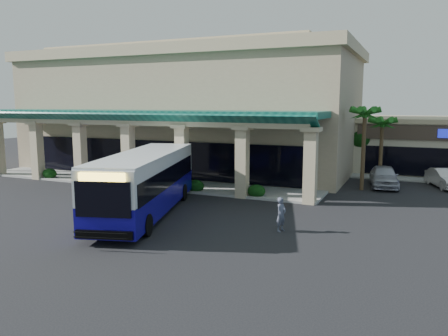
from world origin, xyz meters
The scene contains 10 objects.
ground centered at (0.00, 0.00, 0.00)m, with size 110.00×110.00×0.00m, color black.
main_building centered at (-8.00, 16.00, 5.67)m, with size 30.80×14.80×11.35m, color tan, non-canonical shape.
arcade centered at (-8.00, 6.80, 2.85)m, with size 30.00×6.20×5.70m, color #0C4C41, non-canonical shape.
palm_0 centered at (8.50, 11.00, 3.30)m, with size 2.40×2.40×6.60m, color #1A5B18, non-canonical shape.
palm_1 centered at (9.50, 14.00, 2.90)m, with size 2.40×2.40×5.80m, color #1A5B18, non-canonical shape.
broadleaf_tree centered at (7.50, 19.00, 2.41)m, with size 2.60×2.60×4.81m, color black, non-canonical shape.
transit_bus centered at (-1.89, -1.00, 1.74)m, with size 2.89×12.43×3.47m, color #110888, non-canonical shape.
pedestrian centered at (6.03, -1.23, 0.84)m, with size 0.61×0.40×1.69m, color #4C5165.
car_silver centered at (9.86, 12.88, 0.81)m, with size 1.91×4.74×1.62m, color #AFB0BE.
car_white centered at (14.05, 14.43, 0.70)m, with size 1.48×4.23×1.39m, color silver.
Camera 1 is at (11.70, -21.28, 6.19)m, focal length 35.00 mm.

